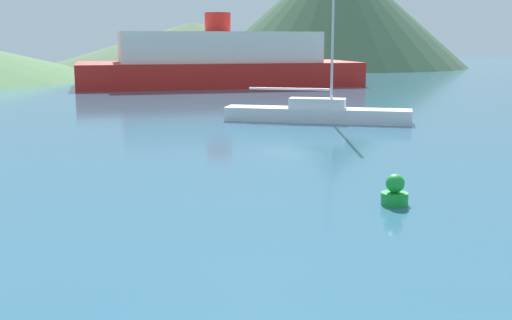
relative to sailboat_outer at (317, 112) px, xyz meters
name	(u,v)px	position (x,y,z in m)	size (l,w,h in m)	color
sailboat_outer	(317,112)	(0.00, 0.00, 0.00)	(8.07, 6.46, 9.29)	silver
ferry_distant	(218,62)	(4.23, 25.17, 1.55)	(24.74, 12.65, 6.15)	red
buoy_marker	(395,192)	(-5.94, -14.59, -0.16)	(0.65, 0.65, 0.75)	green
hill_east	(193,46)	(11.21, 53.25, 2.60)	(41.16, 41.16, 6.14)	#4C6647
hill_far_east	(335,9)	(33.27, 54.97, 7.78)	(37.62, 37.62, 16.51)	#38563D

